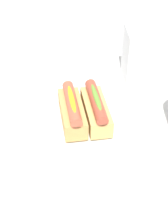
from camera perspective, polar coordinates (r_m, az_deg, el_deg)
The scene contains 6 objects.
ground_plane at distance 0.78m, azimuth -1.46°, elevation -2.50°, with size 2.40×2.40×0.00m, color beige.
serving_bowl at distance 0.76m, azimuth 0.00°, elevation -2.02°, with size 0.27×0.27×0.03m.
hotdog_front at distance 0.73m, azimuth -2.14°, elevation 0.31°, with size 0.15×0.06×0.06m.
hotdog_back at distance 0.74m, azimuth 2.12°, elevation 0.66°, with size 0.15×0.06×0.06m.
water_glass at distance 0.58m, azimuth 2.56°, elevation -14.97°, with size 0.07×0.07×0.09m.
napkin_box at distance 0.93m, azimuth 8.64°, elevation 9.96°, with size 0.11×0.04×0.15m, color white.
Camera 1 is at (0.59, -0.03, 0.50)m, focal length 51.38 mm.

